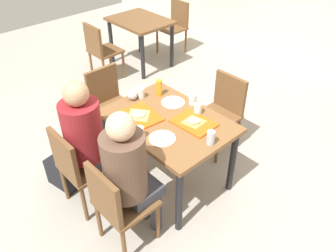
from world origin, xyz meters
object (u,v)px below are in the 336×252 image
object	(u,v)px
paper_plate_near_edge	(162,138)
plastic_cup_d	(198,109)
pizza_slice_a	(139,114)
handbag	(63,174)
plastic_cup_c	(141,93)
soda_can	(211,138)
main_table	(168,128)
background_chair_far	(175,23)
person_in_red	(88,135)
paper_plate_center	(173,102)
condiment_bottle	(159,88)
chair_far_side	(223,108)
chair_near_left	(77,165)
background_table	(140,27)
tray_red_near	(142,116)
plastic_cup_a	(193,99)
chair_near_right	(117,203)
chair_left_end	(109,100)
plastic_cup_b	(140,132)
pizza_slice_b	(194,121)
person_in_brown_jacket	(129,170)
tray_red_far	(194,123)
background_chair_near	(100,48)
foil_bundle	(132,95)

from	to	relation	value
paper_plate_near_edge	plastic_cup_d	world-z (taller)	plastic_cup_d
pizza_slice_a	handbag	xyz separation A→B (m)	(-0.42, -0.64, -0.61)
plastic_cup_c	soda_can	distance (m)	0.93
main_table	soda_can	world-z (taller)	soda_can
main_table	background_chair_far	distance (m)	3.07
person_in_red	plastic_cup_c	distance (m)	0.73
paper_plate_center	plastic_cup_c	xyz separation A→B (m)	(-0.28, -0.16, 0.05)
condiment_bottle	background_chair_far	size ratio (longest dim) A/B	0.19
chair_far_side	handbag	bearing A→B (deg)	-111.65
chair_near_left	paper_plate_center	distance (m)	1.04
pizza_slice_a	background_table	xyz separation A→B (m)	(-1.95, 1.60, -0.15)
tray_red_near	paper_plate_near_edge	xyz separation A→B (m)	(0.36, -0.08, -0.00)
plastic_cup_a	handbag	world-z (taller)	plastic_cup_a
background_chair_far	chair_near_right	bearing A→B (deg)	-50.45
plastic_cup_d	soda_can	distance (m)	0.44
chair_left_end	soda_can	size ratio (longest dim) A/B	6.85
pizza_slice_a	plastic_cup_c	bearing A→B (deg)	137.06
background_chair_far	soda_can	bearing A→B (deg)	-39.19
paper_plate_center	plastic_cup_c	world-z (taller)	plastic_cup_c
plastic_cup_d	background_table	size ratio (longest dim) A/B	0.11
plastic_cup_b	chair_near_right	bearing A→B (deg)	-60.44
main_table	plastic_cup_a	distance (m)	0.37
main_table	chair_near_left	xyz separation A→B (m)	(-0.28, -0.79, -0.14)
plastic_cup_c	background_chair_far	xyz separation A→B (m)	(-1.71, 2.11, -0.29)
background_table	soda_can	bearing A→B (deg)	-28.23
chair_left_end	handbag	distance (m)	0.93
pizza_slice_b	plastic_cup_a	world-z (taller)	plastic_cup_a
person_in_brown_jacket	plastic_cup_d	size ratio (longest dim) A/B	12.46
chair_far_side	plastic_cup_c	size ratio (longest dim) A/B	8.36
chair_far_side	tray_red_far	size ratio (longest dim) A/B	2.32
pizza_slice_a	pizza_slice_b	world-z (taller)	same
paper_plate_center	tray_red_near	bearing A→B (deg)	-94.43
main_table	background_chair_near	size ratio (longest dim) A/B	1.34
tray_red_far	foil_bundle	xyz separation A→B (m)	(-0.67, -0.14, 0.04)
background_chair_far	handbag	bearing A→B (deg)	-62.75
paper_plate_near_edge	background_table	world-z (taller)	paper_plate_near_edge
plastic_cup_d	background_chair_far	xyz separation A→B (m)	(-2.27, 1.91, -0.29)
tray_red_near	plastic_cup_c	xyz separation A→B (m)	(-0.25, 0.20, 0.04)
person_in_red	paper_plate_center	size ratio (longest dim) A/B	5.66
chair_left_end	plastic_cup_b	xyz separation A→B (m)	(0.97, -0.34, 0.29)
condiment_bottle	handbag	size ratio (longest dim) A/B	0.50
chair_near_right	pizza_slice_a	bearing A→B (deg)	128.16
tray_red_far	pizza_slice_b	distance (m)	0.02
pizza_slice_b	plastic_cup_b	xyz separation A→B (m)	(-0.17, -0.47, 0.03)
person_in_red	handbag	world-z (taller)	person_in_red
plastic_cup_a	plastic_cup_d	world-z (taller)	same
tray_red_near	handbag	distance (m)	0.99
person_in_red	condiment_bottle	xyz separation A→B (m)	(-0.08, 0.87, 0.07)
paper_plate_near_edge	plastic_cup_d	xyz separation A→B (m)	(-0.06, 0.48, 0.05)
condiment_bottle	background_chair_near	bearing A→B (deg)	165.02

